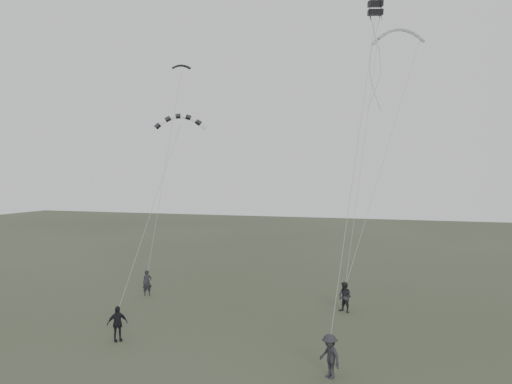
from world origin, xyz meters
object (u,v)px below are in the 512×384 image
(kite_dark_small, at_px, (181,66))
(kite_pale_large, at_px, (398,30))
(flyer_right, at_px, (345,297))
(kite_box, at_px, (375,8))
(flyer_far, at_px, (330,356))
(kite_striped, at_px, (181,116))
(flyer_left, at_px, (147,283))
(flyer_center, at_px, (117,324))

(kite_dark_small, bearing_deg, kite_pale_large, -10.54)
(flyer_right, xyz_separation_m, kite_box, (1.80, -2.54, 15.75))
(flyer_right, height_order, kite_dark_small, kite_dark_small)
(flyer_far, bearing_deg, kite_dark_small, 175.73)
(kite_pale_large, bearing_deg, kite_box, -99.62)
(flyer_far, relative_size, kite_striped, 0.56)
(flyer_left, bearing_deg, flyer_far, -76.63)
(flyer_left, xyz_separation_m, flyer_far, (13.82, -9.80, 0.03))
(flyer_center, distance_m, kite_pale_large, 26.47)
(flyer_left, relative_size, kite_box, 2.29)
(kite_striped, distance_m, kite_box, 12.97)
(flyer_right, bearing_deg, flyer_center, -110.15)
(flyer_right, relative_size, flyer_far, 1.02)
(kite_dark_small, relative_size, kite_pale_large, 0.39)
(kite_box, bearing_deg, flyer_right, 106.99)
(flyer_right, bearing_deg, kite_dark_small, -169.99)
(flyer_right, height_order, flyer_far, flyer_right)
(flyer_left, relative_size, kite_striped, 0.54)
(kite_pale_large, xyz_separation_m, kite_striped, (-12.71, -8.18, -6.45))
(flyer_right, distance_m, kite_dark_small, 20.29)
(kite_pale_large, bearing_deg, flyer_center, -133.31)
(kite_striped, relative_size, kite_box, 4.27)
(flyer_far, distance_m, kite_box, 17.34)
(flyer_left, height_order, kite_box, kite_box)
(kite_pale_large, bearing_deg, flyer_far, -101.35)
(flyer_far, bearing_deg, flyer_center, -144.43)
(kite_box, bearing_deg, flyer_center, -171.49)
(flyer_right, bearing_deg, kite_pale_large, 99.47)
(flyer_far, height_order, kite_pale_large, kite_pale_large)
(flyer_right, bearing_deg, flyer_left, -151.28)
(flyer_far, relative_size, kite_pale_large, 0.49)
(flyer_far, height_order, kite_box, kite_box)
(flyer_far, height_order, kite_striped, kite_striped)
(flyer_center, distance_m, kite_striped, 13.19)
(kite_pale_large, xyz_separation_m, kite_box, (-0.83, -9.80, -1.52))
(flyer_far, xyz_separation_m, kite_box, (1.12, 7.12, 15.77))
(flyer_left, bearing_deg, kite_box, -51.48)
(flyer_left, distance_m, flyer_right, 13.14)
(flyer_center, distance_m, kite_dark_small, 20.15)
(kite_dark_small, distance_m, kite_striped, 7.40)
(kite_striped, xyz_separation_m, kite_box, (11.89, -1.62, 4.93))
(flyer_far, bearing_deg, flyer_left, -173.03)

